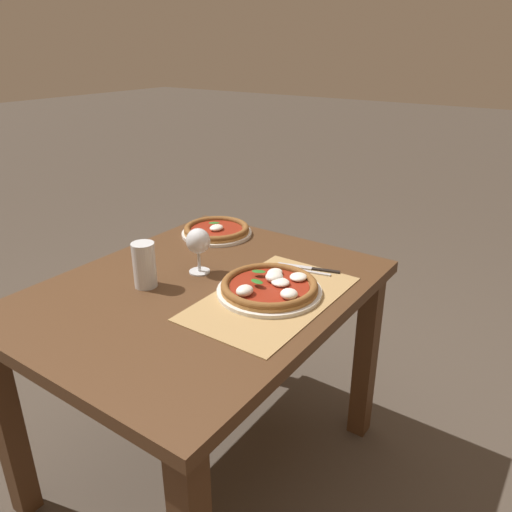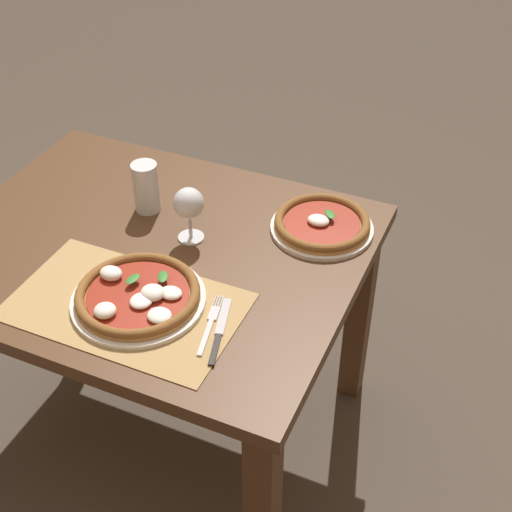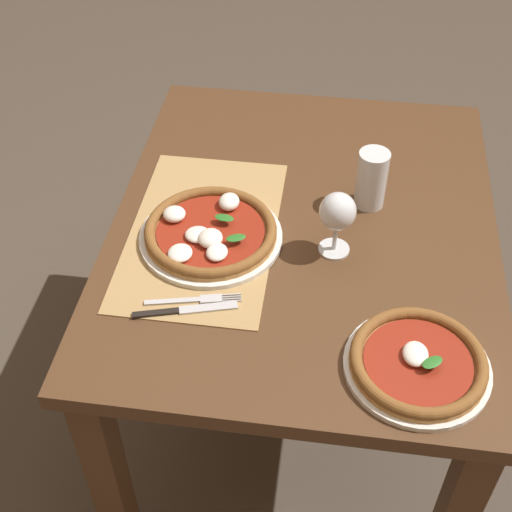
% 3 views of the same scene
% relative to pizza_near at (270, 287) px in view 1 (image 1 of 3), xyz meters
% --- Properties ---
extents(ground_plane, '(24.00, 24.00, 0.00)m').
position_rel_pizza_near_xyz_m(ground_plane, '(-0.09, 0.20, -0.76)').
color(ground_plane, '#473D33').
extents(dining_table, '(1.10, 0.88, 0.74)m').
position_rel_pizza_near_xyz_m(dining_table, '(-0.09, 0.20, -0.14)').
color(dining_table, '#4C301C').
rests_on(dining_table, ground).
extents(paper_placemat, '(0.55, 0.33, 0.00)m').
position_rel_pizza_near_xyz_m(paper_placemat, '(-0.02, -0.02, -0.02)').
color(paper_placemat, '#A88451').
rests_on(paper_placemat, dining_table).
extents(pizza_near, '(0.32, 0.32, 0.05)m').
position_rel_pizza_near_xyz_m(pizza_near, '(0.00, 0.00, 0.00)').
color(pizza_near, silver).
rests_on(pizza_near, paper_placemat).
extents(pizza_far, '(0.28, 0.28, 0.05)m').
position_rel_pizza_near_xyz_m(pizza_far, '(0.30, 0.45, -0.00)').
color(pizza_far, silver).
rests_on(pizza_far, dining_table).
extents(wine_glass, '(0.08, 0.08, 0.16)m').
position_rel_pizza_near_xyz_m(wine_glass, '(-0.01, 0.28, 0.08)').
color(wine_glass, silver).
rests_on(wine_glass, dining_table).
extents(pint_glass, '(0.07, 0.07, 0.15)m').
position_rel_pizza_near_xyz_m(pint_glass, '(-0.18, 0.35, 0.05)').
color(pint_glass, silver).
rests_on(pint_glass, dining_table).
extents(fork, '(0.06, 0.20, 0.00)m').
position_rel_pizza_near_xyz_m(fork, '(0.19, 0.00, -0.02)').
color(fork, '#B7B7BC').
rests_on(fork, paper_placemat).
extents(knife, '(0.07, 0.21, 0.01)m').
position_rel_pizza_near_xyz_m(knife, '(0.22, -0.01, -0.02)').
color(knife, black).
rests_on(knife, paper_placemat).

